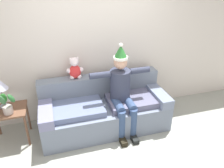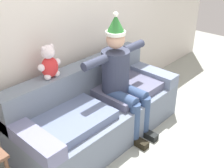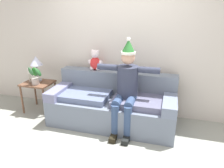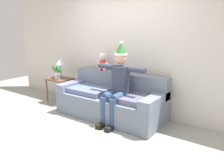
# 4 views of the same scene
# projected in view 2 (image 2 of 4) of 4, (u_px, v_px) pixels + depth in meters

# --- Properties ---
(back_wall) EXTENTS (7.00, 0.10, 2.70)m
(back_wall) POSITION_uv_depth(u_px,v_px,m) (63.00, 23.00, 3.30)
(back_wall) COLOR silver
(back_wall) RESTS_ON ground_plane
(couch) EXTENTS (2.16, 0.91, 0.87)m
(couch) POSITION_uv_depth(u_px,v_px,m) (97.00, 111.00, 3.45)
(couch) COLOR slate
(couch) RESTS_ON ground_plane
(person_seated) EXTENTS (1.02, 0.77, 1.54)m
(person_seated) POSITION_uv_depth(u_px,v_px,m) (121.00, 76.00, 3.32)
(person_seated) COLOR #32384E
(person_seated) RESTS_ON ground_plane
(teddy_bear) EXTENTS (0.29, 0.17, 0.38)m
(teddy_bear) POSITION_uv_depth(u_px,v_px,m) (49.00, 63.00, 3.01)
(teddy_bear) COLOR red
(teddy_bear) RESTS_ON couch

